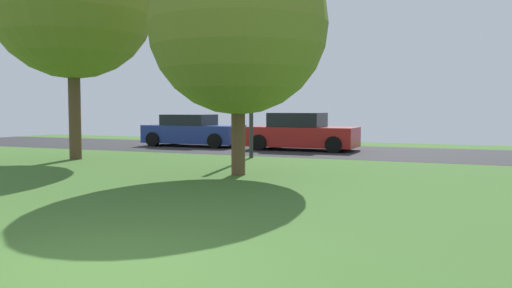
# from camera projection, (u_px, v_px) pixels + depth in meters

# --- Properties ---
(ground_plane) EXTENTS (44.00, 44.00, 0.00)m
(ground_plane) POSITION_uv_depth(u_px,v_px,m) (95.00, 272.00, 5.44)
(ground_plane) COLOR #3D6628
(road_strip) EXTENTS (44.00, 6.40, 0.01)m
(road_strip) POSITION_uv_depth(u_px,v_px,m) (375.00, 153.00, 20.14)
(road_strip) COLOR #28282B
(road_strip) RESTS_ON ground_plane
(maple_tree_far) EXTENTS (4.52, 4.52, 6.06)m
(maple_tree_far) POSITION_uv_depth(u_px,v_px,m) (238.00, 25.00, 13.16)
(maple_tree_far) COLOR brown
(maple_tree_far) RESTS_ON ground_plane
(parked_car_blue) EXTENTS (4.44, 2.03, 1.42)m
(parked_car_blue) POSITION_uv_depth(u_px,v_px,m) (193.00, 131.00, 23.58)
(parked_car_blue) COLOR #233893
(parked_car_blue) RESTS_ON ground_plane
(parked_car_red) EXTENTS (4.39, 2.06, 1.52)m
(parked_car_red) POSITION_uv_depth(u_px,v_px,m) (301.00, 133.00, 21.38)
(parked_car_red) COLOR #B21E1E
(parked_car_red) RESTS_ON ground_plane
(street_lamp_post) EXTENTS (0.14, 0.14, 4.50)m
(street_lamp_post) POSITION_uv_depth(u_px,v_px,m) (251.00, 92.00, 17.87)
(street_lamp_post) COLOR #2D2D33
(street_lamp_post) RESTS_ON ground_plane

